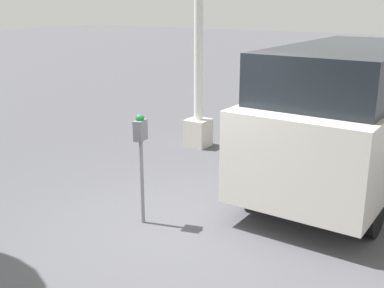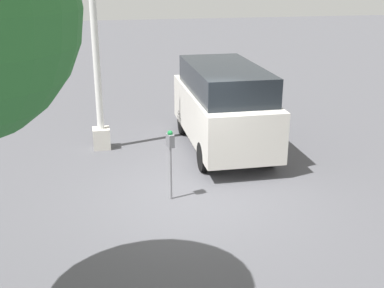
{
  "view_description": "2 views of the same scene",
  "coord_description": "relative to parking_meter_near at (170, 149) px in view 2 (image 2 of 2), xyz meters",
  "views": [
    {
      "loc": [
        -4.39,
        -3.31,
        2.83
      ],
      "look_at": [
        0.44,
        -0.14,
        1.1
      ],
      "focal_mm": 45.0,
      "sensor_mm": 36.0,
      "label": 1
    },
    {
      "loc": [
        -8.71,
        1.85,
        4.39
      ],
      "look_at": [
        0.34,
        -0.06,
        1.08
      ],
      "focal_mm": 45.0,
      "sensor_mm": 36.0,
      "label": 2
    }
  ],
  "objects": [
    {
      "name": "parked_van",
      "position": [
        2.68,
        -1.82,
        0.1
      ],
      "size": [
        4.56,
        1.88,
        2.21
      ],
      "rotation": [
        0.0,
        0.0,
        -0.02
      ],
      "color": "beige",
      "rests_on": "ground"
    },
    {
      "name": "parking_meter_near",
      "position": [
        0.0,
        0.0,
        0.0
      ],
      "size": [
        0.22,
        0.15,
        1.48
      ],
      "rotation": [
        0.0,
        0.0,
        0.23
      ],
      "color": "gray",
      "rests_on": "ground"
    },
    {
      "name": "ground_plane",
      "position": [
        -0.12,
        -0.43,
        -1.09
      ],
      "size": [
        80.0,
        80.0,
        0.0
      ],
      "primitive_type": "plane",
      "color": "#4C4C51"
    },
    {
      "name": "lamp_post",
      "position": [
        3.36,
        1.28,
        0.7
      ],
      "size": [
        0.44,
        0.44,
        5.28
      ],
      "color": "beige",
      "rests_on": "ground"
    }
  ]
}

